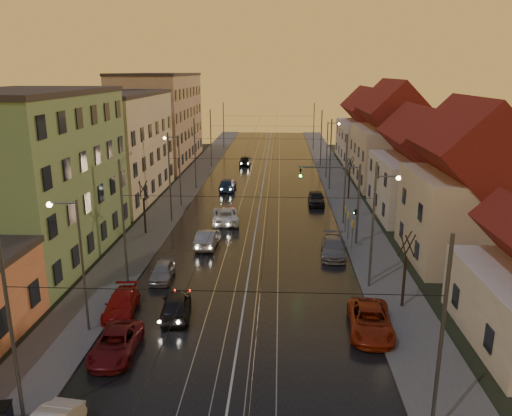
# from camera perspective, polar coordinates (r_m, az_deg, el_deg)

# --- Properties ---
(ground) EXTENTS (160.00, 160.00, 0.00)m
(ground) POSITION_cam_1_polar(r_m,az_deg,el_deg) (27.99, -2.29, -16.40)
(ground) COLOR black
(ground) RESTS_ON ground
(road) EXTENTS (16.00, 120.00, 0.04)m
(road) POSITION_cam_1_polar(r_m,az_deg,el_deg) (65.40, 0.74, 2.40)
(road) COLOR black
(road) RESTS_ON ground
(sidewalk_left) EXTENTS (4.00, 120.00, 0.15)m
(sidewalk_left) POSITION_cam_1_polar(r_m,az_deg,el_deg) (66.48, -7.91, 2.51)
(sidewalk_left) COLOR #4C4C4C
(sidewalk_left) RESTS_ON ground
(sidewalk_right) EXTENTS (4.00, 120.00, 0.15)m
(sidewalk_right) POSITION_cam_1_polar(r_m,az_deg,el_deg) (65.82, 9.48, 2.32)
(sidewalk_right) COLOR #4C4C4C
(sidewalk_right) RESTS_ON ground
(tram_rail_0) EXTENTS (0.06, 120.00, 0.03)m
(tram_rail_0) POSITION_cam_1_polar(r_m,az_deg,el_deg) (65.51, -1.19, 2.45)
(tram_rail_0) COLOR gray
(tram_rail_0) RESTS_ON road
(tram_rail_1) EXTENTS (0.06, 120.00, 0.03)m
(tram_rail_1) POSITION_cam_1_polar(r_m,az_deg,el_deg) (65.43, 0.06, 2.43)
(tram_rail_1) COLOR gray
(tram_rail_1) RESTS_ON road
(tram_rail_2) EXTENTS (0.06, 120.00, 0.03)m
(tram_rail_2) POSITION_cam_1_polar(r_m,az_deg,el_deg) (65.37, 1.41, 2.42)
(tram_rail_2) COLOR gray
(tram_rail_2) RESTS_ON road
(tram_rail_3) EXTENTS (0.06, 120.00, 0.03)m
(tram_rail_3) POSITION_cam_1_polar(r_m,az_deg,el_deg) (65.36, 2.67, 2.40)
(tram_rail_3) COLOR gray
(tram_rail_3) RESTS_ON road
(apartment_left_1) EXTENTS (10.00, 18.00, 13.00)m
(apartment_left_1) POSITION_cam_1_polar(r_m,az_deg,el_deg) (43.32, -24.42, 3.05)
(apartment_left_1) COLOR #66905C
(apartment_left_1) RESTS_ON ground
(apartment_left_2) EXTENTS (10.00, 20.00, 12.00)m
(apartment_left_2) POSITION_cam_1_polar(r_m,az_deg,el_deg) (61.58, -16.06, 6.65)
(apartment_left_2) COLOR beige
(apartment_left_2) RESTS_ON ground
(apartment_left_3) EXTENTS (10.00, 24.00, 14.00)m
(apartment_left_3) POSITION_cam_1_polar(r_m,az_deg,el_deg) (84.39, -10.94, 9.87)
(apartment_left_3) COLOR #9E8165
(apartment_left_3) RESTS_ON ground
(house_right_1) EXTENTS (8.67, 10.20, 10.80)m
(house_right_1) POSITION_cam_1_polar(r_m,az_deg,el_deg) (42.45, 23.07, 1.51)
(house_right_1) COLOR beige
(house_right_1) RESTS_ON ground
(house_right_2) EXTENTS (9.18, 12.24, 9.20)m
(house_right_2) POSITION_cam_1_polar(r_m,az_deg,el_deg) (54.70, 18.43, 3.97)
(house_right_2) COLOR beige
(house_right_2) RESTS_ON ground
(house_right_3) EXTENTS (9.18, 14.28, 11.50)m
(house_right_3) POSITION_cam_1_polar(r_m,az_deg,el_deg) (68.89, 15.25, 7.41)
(house_right_3) COLOR beige
(house_right_3) RESTS_ON ground
(house_right_4) EXTENTS (9.18, 16.32, 10.00)m
(house_right_4) POSITION_cam_1_polar(r_m,az_deg,el_deg) (86.51, 12.72, 8.60)
(house_right_4) COLOR beige
(house_right_4) RESTS_ON ground
(catenary_pole_l_0) EXTENTS (0.16, 0.16, 9.00)m
(catenary_pole_l_0) POSITION_cam_1_polar(r_m,az_deg,el_deg) (23.12, -26.17, -12.61)
(catenary_pole_l_0) COLOR #595B60
(catenary_pole_l_0) RESTS_ON ground
(catenary_pole_r_0) EXTENTS (0.16, 0.16, 9.00)m
(catenary_pole_r_0) POSITION_cam_1_polar(r_m,az_deg,el_deg) (21.41, 20.38, -14.23)
(catenary_pole_r_0) COLOR #595B60
(catenary_pole_r_0) RESTS_ON ground
(catenary_pole_l_1) EXTENTS (0.16, 0.16, 9.00)m
(catenary_pole_l_1) POSITION_cam_1_polar(r_m,az_deg,el_deg) (35.92, -14.90, -1.70)
(catenary_pole_l_1) COLOR #595B60
(catenary_pole_l_1) RESTS_ON ground
(catenary_pole_r_1) EXTENTS (0.16, 0.16, 9.00)m
(catenary_pole_r_1) POSITION_cam_1_polar(r_m,az_deg,el_deg) (34.84, 13.19, -2.11)
(catenary_pole_r_1) COLOR #595B60
(catenary_pole_r_1) RESTS_ON ground
(catenary_pole_l_2) EXTENTS (0.16, 0.16, 9.00)m
(catenary_pole_l_2) POSITION_cam_1_polar(r_m,az_deg,el_deg) (49.96, -9.83, 3.35)
(catenary_pole_l_2) COLOR #595B60
(catenary_pole_l_2) RESTS_ON ground
(catenary_pole_r_2) EXTENTS (0.16, 0.16, 9.00)m
(catenary_pole_r_2) POSITION_cam_1_polar(r_m,az_deg,el_deg) (49.19, 10.16, 3.14)
(catenary_pole_r_2) COLOR #595B60
(catenary_pole_r_2) RESTS_ON ground
(catenary_pole_l_3) EXTENTS (0.16, 0.16, 9.00)m
(catenary_pole_l_3) POSITION_cam_1_polar(r_m,az_deg,el_deg) (64.43, -6.99, 6.15)
(catenary_pole_l_3) COLOR #595B60
(catenary_pole_l_3) RESTS_ON ground
(catenary_pole_r_3) EXTENTS (0.16, 0.16, 9.00)m
(catenary_pole_r_3) POSITION_cam_1_polar(r_m,az_deg,el_deg) (63.84, 8.50, 6.00)
(catenary_pole_r_3) COLOR #595B60
(catenary_pole_r_3) RESTS_ON ground
(catenary_pole_l_4) EXTENTS (0.16, 0.16, 9.00)m
(catenary_pole_l_4) POSITION_cam_1_polar(r_m,az_deg,el_deg) (79.10, -5.18, 7.90)
(catenary_pole_l_4) COLOR #595B60
(catenary_pole_l_4) RESTS_ON ground
(catenary_pole_r_4) EXTENTS (0.16, 0.16, 9.00)m
(catenary_pole_r_4) POSITION_cam_1_polar(r_m,az_deg,el_deg) (78.62, 7.45, 7.79)
(catenary_pole_r_4) COLOR #595B60
(catenary_pole_r_4) RESTS_ON ground
(catenary_pole_l_5) EXTENTS (0.16, 0.16, 9.00)m
(catenary_pole_l_5) POSITION_cam_1_polar(r_m,az_deg,el_deg) (96.84, -3.73, 9.30)
(catenary_pole_l_5) COLOR #595B60
(catenary_pole_l_5) RESTS_ON ground
(catenary_pole_r_5) EXTENTS (0.16, 0.16, 9.00)m
(catenary_pole_r_5) POSITION_cam_1_polar(r_m,az_deg,el_deg) (96.44, 6.61, 9.21)
(catenary_pole_r_5) COLOR #595B60
(catenary_pole_r_5) RESTS_ON ground
(street_lamp_0) EXTENTS (1.75, 0.32, 8.00)m
(street_lamp_0) POSITION_cam_1_polar(r_m,az_deg,el_deg) (29.75, -19.87, -4.91)
(street_lamp_0) COLOR #595B60
(street_lamp_0) RESTS_ON ground
(street_lamp_1) EXTENTS (1.75, 0.32, 8.00)m
(street_lamp_1) POSITION_cam_1_polar(r_m,az_deg,el_deg) (35.77, 13.75, -1.05)
(street_lamp_1) COLOR #595B60
(street_lamp_1) RESTS_ON ground
(street_lamp_2) EXTENTS (1.75, 0.32, 8.00)m
(street_lamp_2) POSITION_cam_1_polar(r_m,az_deg,el_deg) (55.74, -9.05, 5.03)
(street_lamp_2) COLOR #595B60
(street_lamp_2) RESTS_ON ground
(street_lamp_3) EXTENTS (1.75, 0.32, 8.00)m
(street_lamp_3) POSITION_cam_1_polar(r_m,az_deg,el_deg) (70.72, 8.38, 7.23)
(street_lamp_3) COLOR #595B60
(street_lamp_3) RESTS_ON ground
(traffic_light_mast) EXTENTS (5.30, 0.32, 7.20)m
(traffic_light_mast) POSITION_cam_1_polar(r_m,az_deg,el_deg) (43.29, 10.35, 1.60)
(traffic_light_mast) COLOR #595B60
(traffic_light_mast) RESTS_ON ground
(bare_tree_0) EXTENTS (1.09, 1.09, 5.11)m
(bare_tree_0) POSITION_cam_1_polar(r_m,az_deg,el_deg) (47.04, -12.65, -0.08)
(bare_tree_0) COLOR black
(bare_tree_0) RESTS_ON ground
(bare_tree_1) EXTENTS (1.09, 1.09, 5.11)m
(bare_tree_1) POSITION_cam_1_polar(r_m,az_deg,el_deg) (33.10, 16.64, -7.01)
(bare_tree_1) COLOR black
(bare_tree_1) RESTS_ON ground
(bare_tree_2) EXTENTS (1.09, 1.09, 5.11)m
(bare_tree_2) POSITION_cam_1_polar(r_m,az_deg,el_deg) (59.54, 10.61, 3.26)
(bare_tree_2) COLOR black
(bare_tree_2) RESTS_ON ground
(driving_car_0) EXTENTS (2.23, 4.47, 1.46)m
(driving_car_0) POSITION_cam_1_polar(r_m,az_deg,el_deg) (31.88, -9.13, -10.88)
(driving_car_0) COLOR black
(driving_car_0) RESTS_ON ground
(driving_car_1) EXTENTS (1.76, 4.67, 1.52)m
(driving_car_1) POSITION_cam_1_polar(r_m,az_deg,el_deg) (43.42, -5.58, -3.45)
(driving_car_1) COLOR #949499
(driving_car_1) RESTS_ON ground
(driving_car_2) EXTENTS (3.26, 5.86, 1.55)m
(driving_car_2) POSITION_cam_1_polar(r_m,az_deg,el_deg) (50.02, -3.53, -0.84)
(driving_car_2) COLOR white
(driving_car_2) RESTS_ON ground
(driving_car_3) EXTENTS (2.12, 5.01, 1.44)m
(driving_car_3) POSITION_cam_1_polar(r_m,az_deg,el_deg) (63.79, -3.25, 2.68)
(driving_car_3) COLOR navy
(driving_car_3) RESTS_ON ground
(driving_car_4) EXTENTS (1.98, 4.63, 1.56)m
(driving_car_4) POSITION_cam_1_polar(r_m,az_deg,el_deg) (80.80, -1.20, 5.45)
(driving_car_4) COLOR black
(driving_car_4) RESTS_ON ground
(parked_left_1) EXTENTS (2.24, 4.70, 1.29)m
(parked_left_1) POSITION_cam_1_polar(r_m,az_deg,el_deg) (28.66, -15.75, -14.70)
(parked_left_1) COLOR maroon
(parked_left_1) RESTS_ON ground
(parked_left_2) EXTENTS (2.21, 4.57, 1.28)m
(parked_left_2) POSITION_cam_1_polar(r_m,az_deg,el_deg) (32.92, -15.14, -10.54)
(parked_left_2) COLOR #A31210
(parked_left_2) RESTS_ON ground
(parked_left_3) EXTENTS (1.68, 3.83, 1.28)m
(parked_left_3) POSITION_cam_1_polar(r_m,az_deg,el_deg) (37.29, -10.66, -7.10)
(parked_left_3) COLOR #9C9CA1
(parked_left_3) RESTS_ON ground
(parked_right_0) EXTENTS (2.78, 5.41, 1.46)m
(parked_right_0) POSITION_cam_1_polar(r_m,az_deg,el_deg) (30.43, 12.93, -12.44)
(parked_right_0) COLOR maroon
(parked_right_0) RESTS_ON ground
(parked_right_1) EXTENTS (2.36, 5.06, 1.43)m
(parked_right_1) POSITION_cam_1_polar(r_m,az_deg,el_deg) (41.65, 8.86, -4.47)
(parked_right_1) COLOR gray
(parked_right_1) RESTS_ON ground
(parked_right_2) EXTENTS (1.90, 4.51, 1.52)m
(parked_right_2) POSITION_cam_1_polar(r_m,az_deg,el_deg) (57.15, 6.90, 1.13)
(parked_right_2) COLOR black
(parked_right_2) RESTS_ON ground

